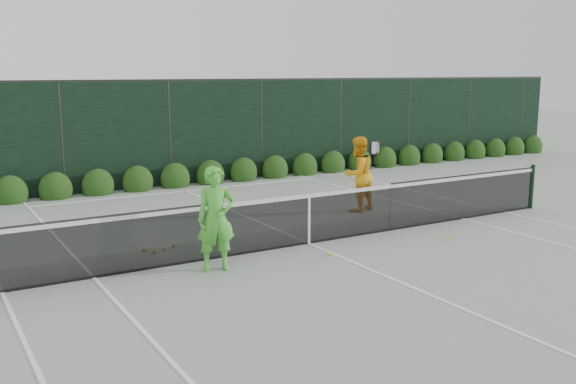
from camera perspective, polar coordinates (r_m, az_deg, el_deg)
ground at (r=12.46m, az=1.86°, el=-4.62°), size 80.00×80.00×0.00m
tennis_net at (r=12.31m, az=1.78°, el=-2.25°), size 12.90×0.10×1.07m
player_woman at (r=10.71m, az=-6.41°, el=-2.39°), size 0.72×0.55×1.76m
player_man at (r=15.25m, az=6.23°, el=1.59°), size 1.00×0.84×1.78m
court_lines at (r=12.45m, az=1.86°, el=-4.59°), size 11.03×23.83×0.01m
windscreen_fence at (r=10.00m, az=10.29°, el=0.29°), size 32.00×21.07×3.06m
hedge_row at (r=18.69m, az=-10.00°, el=1.15°), size 31.66×0.65×0.94m
tennis_balls at (r=12.07m, az=-4.50°, el=-4.99°), size 5.51×2.36×0.07m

